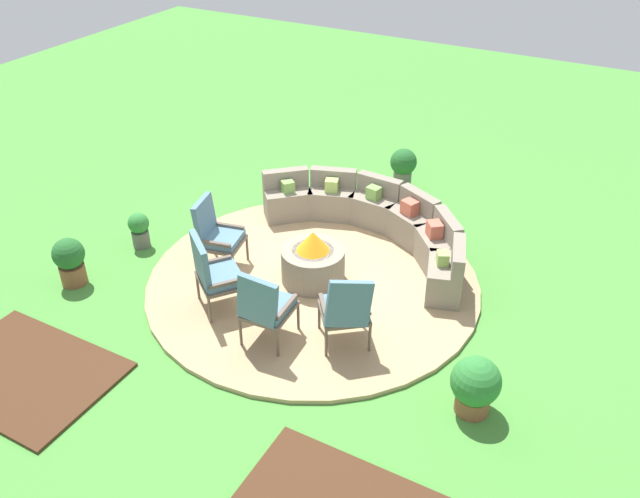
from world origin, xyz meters
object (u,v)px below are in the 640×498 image
lounge_chair_front_left (216,233)px  fire_pit (313,261)px  potted_plant_2 (139,229)px  lounge_chair_back_right (346,308)px  lounge_chair_front_right (213,272)px  lounge_chair_back_left (265,306)px  potted_plant_3 (70,260)px  potted_plant_1 (403,166)px  curved_stone_bench (379,222)px  potted_plant_0 (475,385)px

lounge_chair_front_left → fire_pit: bearing=92.1°
potted_plant_2 → fire_pit: bearing=8.4°
lounge_chair_front_left → lounge_chair_back_right: bearing=62.6°
lounge_chair_front_right → lounge_chair_back_left: (0.93, -0.25, -0.02)m
lounge_chair_back_right → potted_plant_3: 3.96m
lounge_chair_front_right → potted_plant_3: (-2.11, -0.44, -0.23)m
lounge_chair_front_right → lounge_chair_back_right: 1.81m
lounge_chair_back_right → potted_plant_1: bearing=65.7°
lounge_chair_back_left → lounge_chair_back_right: (0.86, 0.41, -0.00)m
fire_pit → curved_stone_bench: size_ratio=0.24×
lounge_chair_front_right → potted_plant_1: 4.48m
potted_plant_0 → fire_pit: bearing=155.1°
potted_plant_1 → potted_plant_3: 5.64m
curved_stone_bench → potted_plant_0: 3.47m
lounge_chair_front_left → lounge_chair_front_right: (0.54, -0.80, 0.01)m
fire_pit → lounge_chair_back_right: bearing=-44.8°
potted_plant_0 → lounge_chair_back_left: bearing=-176.5°
lounge_chair_front_right → potted_plant_1: size_ratio=1.54×
lounge_chair_back_left → potted_plant_1: lounge_chair_back_left is taller
lounge_chair_front_left → curved_stone_bench: bearing=122.6°
lounge_chair_front_left → lounge_chair_back_left: size_ratio=1.00×
lounge_chair_back_right → potted_plant_1: (-1.02, 4.24, -0.19)m
lounge_chair_back_left → potted_plant_0: size_ratio=1.50×
potted_plant_2 → lounge_chair_front_left: bearing=2.5°
potted_plant_1 → lounge_chair_front_left: bearing=-110.2°
lounge_chair_front_left → potted_plant_0: lounge_chair_front_left is taller
potted_plant_0 → potted_plant_2: potted_plant_0 is taller
fire_pit → potted_plant_0: (2.67, -1.24, 0.02)m
lounge_chair_back_right → potted_plant_2: (-3.73, 0.58, -0.30)m
fire_pit → lounge_chair_front_right: 1.42m
potted_plant_2 → potted_plant_3: (-0.18, -1.17, 0.08)m
fire_pit → potted_plant_0: size_ratio=1.24×
fire_pit → potted_plant_2: size_ratio=1.57×
lounge_chair_front_left → potted_plant_1: bearing=147.6°
lounge_chair_back_right → curved_stone_bench: bearing=67.2°
curved_stone_bench → lounge_chair_back_right: size_ratio=3.46×
lounge_chair_front_right → potted_plant_3: size_ratio=1.56×
fire_pit → potted_plant_3: bearing=-151.6°
lounge_chair_back_right → lounge_chair_front_right: bearing=147.3°
lounge_chair_front_left → lounge_chair_back_left: lounge_chair_back_left is taller
potted_plant_0 → lounge_chair_front_left: bearing=167.4°
lounge_chair_front_left → lounge_chair_front_right: lounge_chair_front_right is taller
curved_stone_bench → potted_plant_3: 4.41m
lounge_chair_back_left → potted_plant_0: bearing=-0.5°
potted_plant_3 → lounge_chair_front_right: bearing=11.7°
fire_pit → lounge_chair_front_left: 1.42m
lounge_chair_front_right → potted_plant_0: bearing=35.9°
curved_stone_bench → lounge_chair_front_right: (-1.17, -2.50, 0.24)m
potted_plant_0 → lounge_chair_front_right: bearing=178.4°
fire_pit → potted_plant_1: bearing=90.5°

